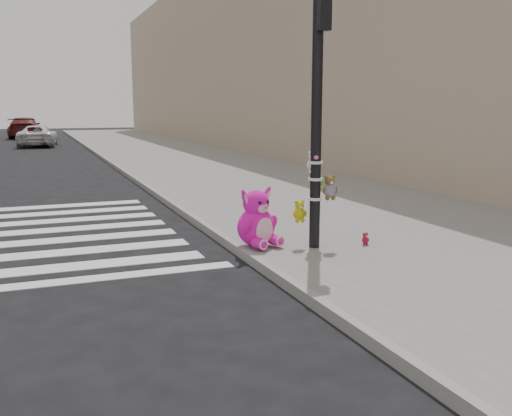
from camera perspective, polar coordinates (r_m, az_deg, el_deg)
name	(u,v)px	position (r m, az deg, el deg)	size (l,w,h in m)	color
ground	(176,318)	(6.34, -8.01, -10.86)	(120.00, 120.00, 0.00)	black
sidewalk_near	(260,181)	(17.14, 0.39, 2.74)	(7.00, 80.00, 0.14)	slate
curb_edge	(145,187)	(16.18, -11.03, 2.12)	(0.12, 80.00, 0.15)	gray
bld_near	(288,49)	(28.50, 3.27, 15.57)	(5.00, 60.00, 10.00)	tan
signal_pole	(317,135)	(8.56, 6.08, 7.28)	(0.67, 0.48, 4.00)	black
pink_bunny	(257,222)	(8.72, 0.12, -1.41)	(0.75, 0.81, 0.93)	#FF15BA
red_teddy	(365,239)	(9.02, 10.86, -3.03)	(0.14, 0.09, 0.20)	#BA1230
car_white_near	(38,136)	(35.77, -20.99, 6.76)	(2.02, 4.37, 1.22)	silver
car_maroon_near	(25,128)	(45.93, -22.12, 7.45)	(2.11, 5.19, 1.51)	maroon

